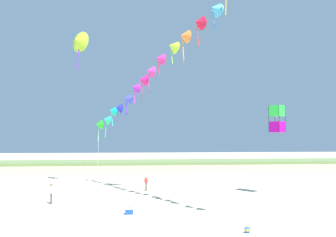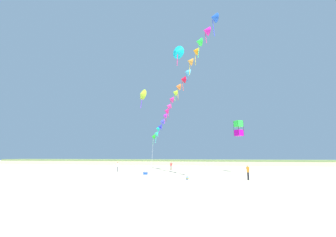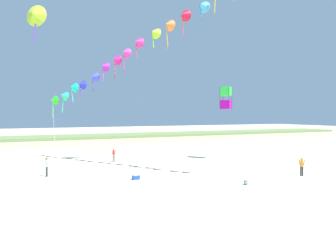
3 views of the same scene
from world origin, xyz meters
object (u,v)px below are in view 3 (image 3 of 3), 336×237
object	(u,v)px
beach_ball	(246,182)
person_mid_center	(47,165)
person_near_right	(114,154)
beach_cooler	(136,177)
large_kite_mid_trail	(35,15)
large_kite_high_solo	(226,98)
person_near_left	(302,165)

from	to	relation	value
beach_ball	person_mid_center	bearing A→B (deg)	141.31
person_near_right	beach_cooler	xyz separation A→B (m)	(-1.75, -11.19, -0.66)
large_kite_mid_trail	large_kite_high_solo	size ratio (longest dim) A/B	1.84
person_near_right	person_near_left	bearing A→B (deg)	-54.13
large_kite_high_solo	beach_cooler	bearing A→B (deg)	-153.68
person_near_right	large_kite_high_solo	world-z (taller)	large_kite_high_solo
person_near_left	person_near_right	size ratio (longest dim) A/B	1.10
large_kite_high_solo	person_near_right	bearing A→B (deg)	160.91
person_near_left	beach_ball	size ratio (longest dim) A/B	4.60
large_kite_high_solo	beach_ball	bearing A→B (deg)	-120.15
person_near_left	beach_ball	bearing A→B (deg)	-173.25
large_kite_mid_trail	beach_ball	xyz separation A→B (m)	(12.67, -21.94, -16.55)
beach_cooler	person_mid_center	bearing A→B (deg)	143.60
person_near_left	person_near_right	distance (m)	19.91
person_mid_center	large_kite_mid_trail	bearing A→B (deg)	88.36
person_near_right	beach_cooler	distance (m)	11.35
person_near_right	beach_ball	world-z (taller)	person_near_right
person_near_right	person_mid_center	world-z (taller)	person_mid_center
person_mid_center	beach_cooler	distance (m)	7.91
beach_cooler	beach_ball	bearing A→B (deg)	-40.74
person_near_left	large_kite_mid_trail	distance (m)	32.75
large_kite_mid_trail	beach_cooler	world-z (taller)	large_kite_mid_trail
person_mid_center	large_kite_high_solo	distance (m)	21.42
large_kite_high_solo	beach_ball	size ratio (longest dim) A/B	7.09
person_near_left	beach_cooler	xyz separation A→B (m)	(-13.41, 4.94, -0.75)
person_near_left	beach_cooler	world-z (taller)	person_near_left
person_near_left	beach_ball	xyz separation A→B (m)	(-6.75, -0.80, -0.78)
person_near_left	person_near_right	xyz separation A→B (m)	(-11.66, 16.13, -0.09)
person_mid_center	beach_ball	xyz separation A→B (m)	(13.00, -10.41, -0.80)
person_near_left	large_kite_mid_trail	bearing A→B (deg)	132.57
person_mid_center	large_kite_high_solo	xyz separation A→B (m)	(20.36, 2.27, 6.24)
person_mid_center	beach_ball	distance (m)	16.67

